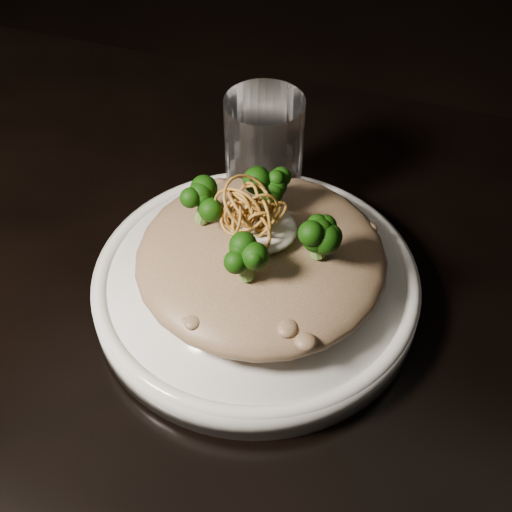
% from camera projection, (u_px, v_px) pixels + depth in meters
% --- Properties ---
extents(table, '(1.10, 0.80, 0.75)m').
position_uv_depth(table, '(192.00, 379.00, 0.68)').
color(table, black).
rests_on(table, ground).
extents(plate, '(0.28, 0.28, 0.03)m').
position_uv_depth(plate, '(256.00, 287.00, 0.63)').
color(plate, white).
rests_on(plate, table).
extents(risotto, '(0.21, 0.21, 0.05)m').
position_uv_depth(risotto, '(261.00, 258.00, 0.60)').
color(risotto, brown).
rests_on(risotto, plate).
extents(broccoli, '(0.14, 0.14, 0.05)m').
position_uv_depth(broccoli, '(254.00, 212.00, 0.57)').
color(broccoli, black).
rests_on(broccoli, risotto).
extents(cheese, '(0.05, 0.05, 0.02)m').
position_uv_depth(cheese, '(264.00, 229.00, 0.58)').
color(cheese, silver).
rests_on(cheese, risotto).
extents(shallots, '(0.06, 0.06, 0.04)m').
position_uv_depth(shallots, '(249.00, 207.00, 0.56)').
color(shallots, brown).
rests_on(shallots, cheese).
extents(drinking_glass, '(0.09, 0.09, 0.13)m').
position_uv_depth(drinking_glass, '(264.00, 159.00, 0.67)').
color(drinking_glass, silver).
rests_on(drinking_glass, table).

